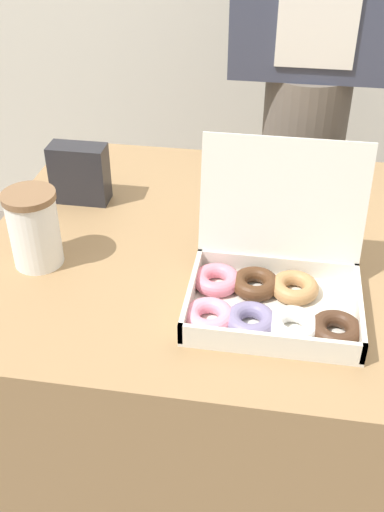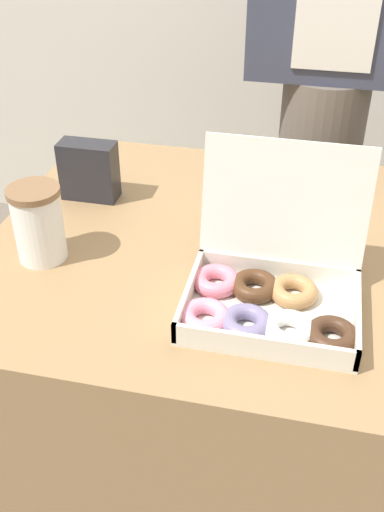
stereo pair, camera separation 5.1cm
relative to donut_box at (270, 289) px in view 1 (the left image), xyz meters
The scene contains 6 objects.
ground_plane 0.81m from the donut_box, 108.10° to the left, with size 14.00×14.00×0.00m, color #665B51.
table 0.46m from the donut_box, 108.10° to the left, with size 1.02×0.83×0.75m.
donut_box is the anchor object (origin of this frame).
coffee_cup 0.44m from the donut_box, behind, with size 0.10×0.10×0.15m.
napkin_holder 0.52m from the donut_box, 144.61° to the left, with size 0.12×0.06×0.13m.
person_customer 0.89m from the donut_box, 86.24° to the left, with size 0.44×0.24×1.68m.
Camera 1 is at (0.06, -0.98, 1.41)m, focal length 42.00 mm.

